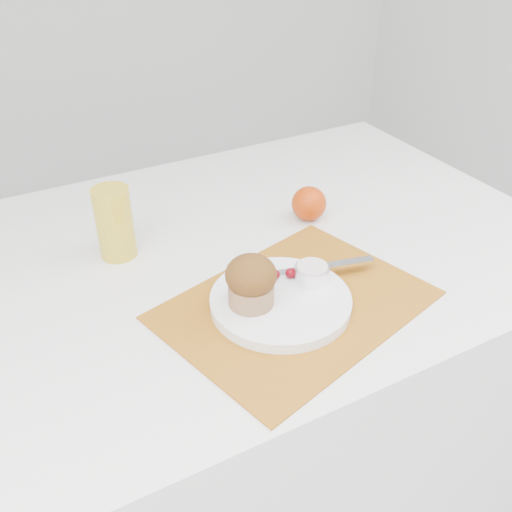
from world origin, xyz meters
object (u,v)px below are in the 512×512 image
table (238,391)px  juice_glass (115,223)px  plate (281,301)px  orange (309,204)px  muffin (251,281)px

table → juice_glass: (-0.19, 0.08, 0.44)m
plate → table: bearing=85.5°
table → plate: plate is taller
plate → juice_glass: size_ratio=1.70×
table → orange: bearing=7.9°
table → plate: (-0.01, -0.19, 0.39)m
muffin → plate: bearing=-10.2°
orange → muffin: size_ratio=0.82×
juice_glass → muffin: (0.13, -0.26, -0.00)m
plate → orange: 0.29m
table → juice_glass: size_ratio=9.27×
table → juice_glass: 0.49m
plate → muffin: size_ratio=2.67×
table → orange: size_ratio=17.77×
juice_glass → plate: bearing=-56.6°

